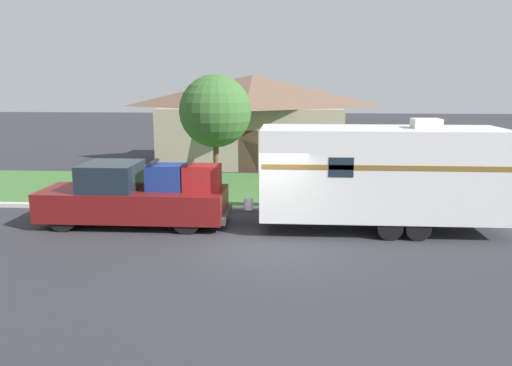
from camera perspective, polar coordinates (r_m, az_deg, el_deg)
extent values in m
plane|color=#2D2D33|center=(13.99, 0.70, -7.10)|extent=(120.00, 120.00, 0.00)
cube|color=beige|center=(17.56, 1.36, -2.99)|extent=(80.00, 0.30, 0.14)
cube|color=#3D6B33|center=(21.13, 1.78, -0.66)|extent=(80.00, 7.00, 0.03)
cube|color=gray|center=(27.82, -0.41, 5.52)|extent=(9.49, 6.08, 3.13)
pyramid|color=brown|center=(27.68, -0.41, 10.51)|extent=(10.24, 6.57, 1.71)
cube|color=#4C3828|center=(24.90, -0.91, 3.62)|extent=(1.00, 0.06, 2.10)
cylinder|color=black|center=(16.23, -21.21, -3.60)|extent=(0.91, 0.28, 0.91)
cylinder|color=black|center=(17.72, -18.96, -2.22)|extent=(0.91, 0.28, 0.91)
cylinder|color=black|center=(15.04, -7.93, -4.07)|extent=(0.91, 0.28, 0.91)
cylinder|color=black|center=(16.63, -6.77, -2.53)|extent=(0.91, 0.28, 0.91)
cube|color=maroon|center=(16.65, -17.92, -2.14)|extent=(3.22, 2.04, 0.90)
cube|color=#19232D|center=(16.27, -16.21, 0.77)|extent=(1.68, 1.87, 0.83)
cube|color=maroon|center=(15.82, -8.17, -2.38)|extent=(2.54, 2.04, 0.90)
cube|color=#333333|center=(15.68, -3.37, -3.65)|extent=(0.12, 1.83, 0.20)
cube|color=navy|center=(15.76, -10.24, 0.66)|extent=(1.15, 0.85, 0.80)
cube|color=black|center=(15.78, -11.60, 2.39)|extent=(0.10, 0.94, 0.08)
cube|color=maroon|center=(15.53, -6.24, 0.62)|extent=(1.15, 0.85, 0.80)
cube|color=black|center=(15.52, -7.62, 2.37)|extent=(0.10, 0.94, 0.08)
cylinder|color=black|center=(14.83, 15.05, -4.95)|extent=(0.72, 0.22, 0.72)
cylinder|color=black|center=(16.86, 13.67, -2.91)|extent=(0.72, 0.22, 0.72)
cylinder|color=black|center=(15.01, 18.05, -4.93)|extent=(0.72, 0.22, 0.72)
cylinder|color=black|center=(17.02, 16.31, -2.92)|extent=(0.72, 0.22, 0.72)
cube|color=silver|center=(15.50, 13.94, 1.23)|extent=(7.15, 2.42, 2.67)
cube|color=brown|center=(14.27, 14.85, 1.68)|extent=(7.00, 0.01, 0.14)
cube|color=#383838|center=(15.58, -1.03, -3.21)|extent=(0.90, 0.12, 0.10)
cylinder|color=silver|center=(15.52, -0.87, -2.39)|extent=(0.28, 0.28, 0.36)
cube|color=silver|center=(15.60, 18.89, 6.47)|extent=(0.80, 0.68, 0.28)
cube|color=#19232D|center=(14.08, 9.70, 1.77)|extent=(0.70, 0.01, 0.56)
cylinder|color=brown|center=(18.68, 18.43, -1.27)|extent=(0.09, 0.09, 1.05)
cube|color=silver|center=(18.56, 18.55, 0.64)|extent=(0.48, 0.20, 0.22)
cylinder|color=brown|center=(21.28, -4.57, 2.28)|extent=(0.24, 0.24, 2.13)
sphere|color=#38662D|center=(21.04, -4.67, 8.19)|extent=(3.02, 3.02, 3.02)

